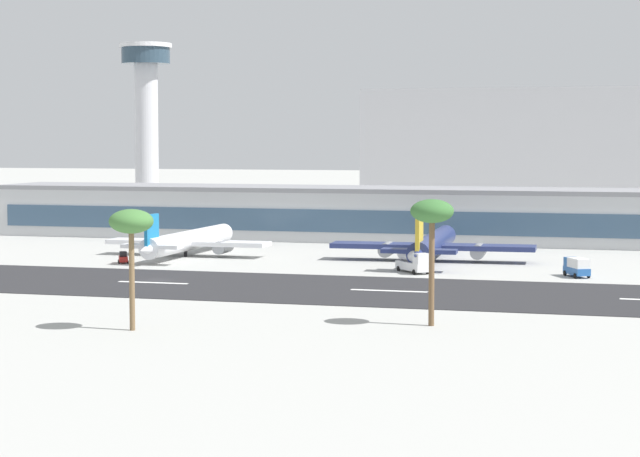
{
  "coord_description": "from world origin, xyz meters",
  "views": [
    {
      "loc": [
        75.81,
        -176.88,
        23.03
      ],
      "look_at": [
        16.59,
        40.47,
        5.96
      ],
      "focal_mm": 65.34,
      "sensor_mm": 36.0,
      "label": 1
    }
  ],
  "objects_px": {
    "control_tower": "(146,111)",
    "palm_tree_1": "(432,216)",
    "airliner_gold_tail_gate_1": "(432,245)",
    "service_fuel_truck_0": "(413,261)",
    "distant_hotel_block": "(555,149)",
    "palm_tree_2": "(131,225)",
    "airliner_blue_tail_gate_0": "(186,241)",
    "service_box_truck_1": "(577,266)",
    "service_baggage_tug_2": "(123,258)",
    "terminal_building": "(361,213)"
  },
  "relations": [
    {
      "from": "service_fuel_truck_0",
      "to": "control_tower",
      "type": "bearing_deg",
      "value": -176.0
    },
    {
      "from": "service_box_truck_1",
      "to": "palm_tree_1",
      "type": "distance_m",
      "value": 60.91
    },
    {
      "from": "control_tower",
      "to": "service_box_truck_1",
      "type": "distance_m",
      "value": 166.75
    },
    {
      "from": "terminal_building",
      "to": "service_baggage_tug_2",
      "type": "relative_size",
      "value": 49.51
    },
    {
      "from": "airliner_blue_tail_gate_0",
      "to": "palm_tree_2",
      "type": "relative_size",
      "value": 3.06
    },
    {
      "from": "airliner_blue_tail_gate_0",
      "to": "palm_tree_2",
      "type": "xyz_separation_m",
      "value": [
        27.49,
        -86.19,
        9.86
      ]
    },
    {
      "from": "distant_hotel_block",
      "to": "service_baggage_tug_2",
      "type": "height_order",
      "value": "distant_hotel_block"
    },
    {
      "from": "airliner_blue_tail_gate_0",
      "to": "airliner_gold_tail_gate_1",
      "type": "height_order",
      "value": "airliner_gold_tail_gate_1"
    },
    {
      "from": "control_tower",
      "to": "distant_hotel_block",
      "type": "bearing_deg",
      "value": 43.26
    },
    {
      "from": "service_baggage_tug_2",
      "to": "terminal_building",
      "type": "bearing_deg",
      "value": -54.26
    },
    {
      "from": "distant_hotel_block",
      "to": "airliner_blue_tail_gate_0",
      "type": "bearing_deg",
      "value": -107.11
    },
    {
      "from": "terminal_building",
      "to": "distant_hotel_block",
      "type": "bearing_deg",
      "value": 76.63
    },
    {
      "from": "terminal_building",
      "to": "palm_tree_1",
      "type": "relative_size",
      "value": 11.21
    },
    {
      "from": "control_tower",
      "to": "palm_tree_1",
      "type": "xyz_separation_m",
      "value": [
        110.12,
        -164.16,
        -17.68
      ]
    },
    {
      "from": "palm_tree_1",
      "to": "service_baggage_tug_2",
      "type": "bearing_deg",
      "value": 139.72
    },
    {
      "from": "palm_tree_1",
      "to": "palm_tree_2",
      "type": "xyz_separation_m",
      "value": [
        -34.47,
        -13.01,
        -0.89
      ]
    },
    {
      "from": "airliner_gold_tail_gate_1",
      "to": "terminal_building",
      "type": "bearing_deg",
      "value": 26.17
    },
    {
      "from": "terminal_building",
      "to": "service_baggage_tug_2",
      "type": "bearing_deg",
      "value": -116.74
    },
    {
      "from": "palm_tree_1",
      "to": "palm_tree_2",
      "type": "height_order",
      "value": "palm_tree_1"
    },
    {
      "from": "distant_hotel_block",
      "to": "palm_tree_1",
      "type": "height_order",
      "value": "distant_hotel_block"
    },
    {
      "from": "airliner_blue_tail_gate_0",
      "to": "distant_hotel_block",
      "type": "bearing_deg",
      "value": -16.62
    },
    {
      "from": "control_tower",
      "to": "distant_hotel_block",
      "type": "distance_m",
      "value": 147.65
    },
    {
      "from": "service_fuel_truck_0",
      "to": "airliner_blue_tail_gate_0",
      "type": "bearing_deg",
      "value": -146.46
    },
    {
      "from": "service_box_truck_1",
      "to": "palm_tree_1",
      "type": "height_order",
      "value": "palm_tree_1"
    },
    {
      "from": "service_box_truck_1",
      "to": "palm_tree_2",
      "type": "distance_m",
      "value": 87.04
    },
    {
      "from": "airliner_gold_tail_gate_1",
      "to": "palm_tree_1",
      "type": "xyz_separation_m",
      "value": [
        12.98,
        -75.77,
        10.56
      ]
    },
    {
      "from": "distant_hotel_block",
      "to": "service_fuel_truck_0",
      "type": "height_order",
      "value": "distant_hotel_block"
    },
    {
      "from": "airliner_blue_tail_gate_0",
      "to": "palm_tree_2",
      "type": "distance_m",
      "value": 91.01
    },
    {
      "from": "service_box_truck_1",
      "to": "service_baggage_tug_2",
      "type": "relative_size",
      "value": 1.8
    },
    {
      "from": "terminal_building",
      "to": "palm_tree_2",
      "type": "bearing_deg",
      "value": -88.77
    },
    {
      "from": "terminal_building",
      "to": "airliner_gold_tail_gate_1",
      "type": "bearing_deg",
      "value": -61.3
    },
    {
      "from": "service_fuel_truck_0",
      "to": "service_box_truck_1",
      "type": "xyz_separation_m",
      "value": [
        27.96,
        0.8,
        -0.24
      ]
    },
    {
      "from": "airliner_gold_tail_gate_1",
      "to": "palm_tree_1",
      "type": "distance_m",
      "value": 77.59
    },
    {
      "from": "control_tower",
      "to": "airliner_blue_tail_gate_0",
      "type": "height_order",
      "value": "control_tower"
    },
    {
      "from": "airliner_blue_tail_gate_0",
      "to": "airliner_gold_tail_gate_1",
      "type": "relative_size",
      "value": 0.94
    },
    {
      "from": "airliner_blue_tail_gate_0",
      "to": "palm_tree_2",
      "type": "height_order",
      "value": "palm_tree_2"
    },
    {
      "from": "service_box_truck_1",
      "to": "palm_tree_2",
      "type": "relative_size",
      "value": 0.44
    },
    {
      "from": "airliner_gold_tail_gate_1",
      "to": "service_fuel_truck_0",
      "type": "relative_size",
      "value": 5.79
    },
    {
      "from": "service_fuel_truck_0",
      "to": "palm_tree_2",
      "type": "distance_m",
      "value": 74.03
    },
    {
      "from": "control_tower",
      "to": "palm_tree_1",
      "type": "relative_size",
      "value": 3.19
    },
    {
      "from": "service_box_truck_1",
      "to": "palm_tree_2",
      "type": "height_order",
      "value": "palm_tree_2"
    },
    {
      "from": "airliner_gold_tail_gate_1",
      "to": "service_box_truck_1",
      "type": "relative_size",
      "value": 7.47
    },
    {
      "from": "airliner_gold_tail_gate_1",
      "to": "palm_tree_2",
      "type": "relative_size",
      "value": 3.25
    },
    {
      "from": "control_tower",
      "to": "palm_tree_2",
      "type": "bearing_deg",
      "value": -66.88
    },
    {
      "from": "service_fuel_truck_0",
      "to": "palm_tree_1",
      "type": "distance_m",
      "value": 59.68
    },
    {
      "from": "control_tower",
      "to": "airliner_blue_tail_gate_0",
      "type": "bearing_deg",
      "value": -62.11
    },
    {
      "from": "control_tower",
      "to": "service_box_truck_1",
      "type": "bearing_deg",
      "value": -40.39
    },
    {
      "from": "airliner_gold_tail_gate_1",
      "to": "service_fuel_truck_0",
      "type": "bearing_deg",
      "value": 177.14
    },
    {
      "from": "service_box_truck_1",
      "to": "service_fuel_truck_0",
      "type": "bearing_deg",
      "value": 64.5
    },
    {
      "from": "service_box_truck_1",
      "to": "service_baggage_tug_2",
      "type": "height_order",
      "value": "service_box_truck_1"
    }
  ]
}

